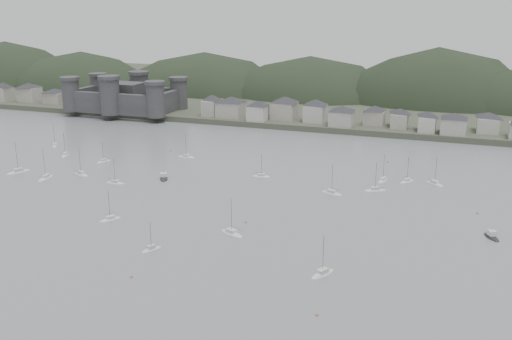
% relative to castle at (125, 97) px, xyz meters
% --- Properties ---
extents(ground, '(900.00, 900.00, 0.00)m').
position_rel_castle_xyz_m(ground, '(120.00, -179.80, -10.96)').
color(ground, slate).
rests_on(ground, ground).
extents(far_shore_land, '(900.00, 250.00, 3.00)m').
position_rel_castle_xyz_m(far_shore_land, '(120.00, 115.20, -9.46)').
color(far_shore_land, '#383D2D').
rests_on(far_shore_land, ground).
extents(forested_ridge, '(851.55, 103.94, 102.57)m').
position_rel_castle_xyz_m(forested_ridge, '(124.83, 89.60, -22.25)').
color(forested_ridge, black).
rests_on(forested_ridge, ground).
extents(castle, '(66.00, 43.00, 20.00)m').
position_rel_castle_xyz_m(castle, '(0.00, 0.00, 0.00)').
color(castle, '#343436').
rests_on(castle, far_shore_land).
extents(waterfront_town, '(451.48, 28.46, 12.92)m').
position_rel_castle_xyz_m(waterfront_town, '(170.59, 3.54, -2.30)').
color(waterfront_town, gray).
rests_on(waterfront_town, far_shore_land).
extents(sailboat_lead, '(7.83, 2.90, 10.55)m').
position_rel_castle_xyz_m(sailboat_lead, '(70.14, -120.00, -10.79)').
color(sailboat_lead, silver).
rests_on(sailboat_lead, ground).
extents(moored_fleet, '(262.37, 165.21, 13.40)m').
position_rel_castle_xyz_m(moored_fleet, '(106.25, -120.15, -10.79)').
color(moored_fleet, silver).
rests_on(moored_fleet, ground).
extents(motor_launch_near, '(5.55, 7.28, 3.68)m').
position_rel_castle_xyz_m(motor_launch_near, '(199.63, -127.86, -10.66)').
color(motor_launch_near, black).
rests_on(motor_launch_near, ground).
extents(motor_launch_far, '(6.48, 8.75, 3.98)m').
position_rel_castle_xyz_m(motor_launch_far, '(84.07, -108.49, -10.68)').
color(motor_launch_far, black).
rests_on(motor_launch_far, ground).
extents(mooring_buoys, '(130.32, 131.35, 0.70)m').
position_rel_castle_xyz_m(mooring_buoys, '(138.80, -124.14, -10.81)').
color(mooring_buoys, '#BB673E').
rests_on(mooring_buoys, ground).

